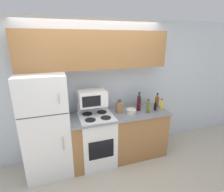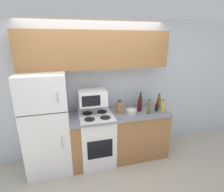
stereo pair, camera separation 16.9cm
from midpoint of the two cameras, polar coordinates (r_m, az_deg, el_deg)
name	(u,v)px [view 1 (the left image)]	position (r m, az deg, el deg)	size (l,w,h in m)	color
ground_plane	(106,170)	(3.34, -3.62, -23.01)	(12.00, 12.00, 0.00)	beige
wall_back	(95,90)	(3.33, -7.16, 1.88)	(8.00, 0.05, 2.55)	silver
lower_cabinets	(119,135)	(3.38, 0.85, -12.76)	(1.79, 0.63, 0.92)	#9E6B3D
refrigerator	(47,126)	(3.09, -22.10, -8.97)	(0.71, 0.68, 1.71)	white
upper_cabinets	(96,50)	(3.03, -6.98, 14.70)	(2.50, 0.32, 0.62)	#9E6B3D
stove	(97,139)	(3.27, -6.46, -13.69)	(0.59, 0.61, 1.09)	white
microwave	(92,98)	(3.05, -8.08, -0.66)	(0.48, 0.35, 0.26)	white
knife_block	(119,108)	(3.14, 0.82, -3.82)	(0.10, 0.09, 0.27)	#9E6B3D
bowl	(131,111)	(3.16, 4.75, -4.96)	(0.18, 0.18, 0.08)	silver
bottle_soy_sauce	(155,107)	(3.36, 12.57, -3.39)	(0.05, 0.05, 0.18)	black
bottle_olive_oil	(148,107)	(3.20, 10.25, -3.71)	(0.06, 0.06, 0.26)	#5B6619
bottle_whiskey	(157,101)	(3.52, 13.14, -1.75)	(0.08, 0.08, 0.28)	brown
bottle_cooking_spray	(161,106)	(3.39, 14.50, -3.06)	(0.06, 0.06, 0.22)	gold
bottle_wine_red	(139,104)	(3.28, 7.26, -2.79)	(0.08, 0.08, 0.30)	#470F19
bottle_wine_green	(139,101)	(3.46, 7.42, -1.64)	(0.08, 0.08, 0.30)	#194C23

